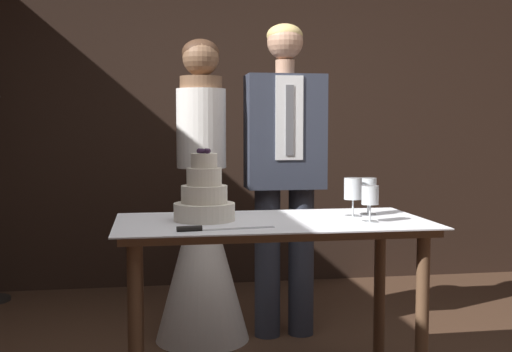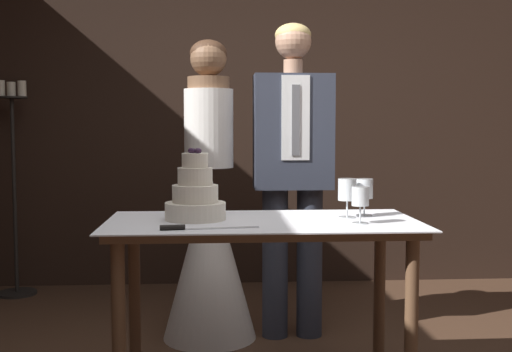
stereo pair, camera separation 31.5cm
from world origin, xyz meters
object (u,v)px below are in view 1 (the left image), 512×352
at_px(cake_knife, 207,229).
at_px(wine_glass_middle, 353,191).
at_px(wine_glass_near, 370,197).
at_px(bride, 202,231).
at_px(cake_table, 272,245).
at_px(groom, 285,162).
at_px(tiered_cake, 204,197).
at_px(wine_glass_far, 368,189).

height_order(cake_knife, wine_glass_middle, wine_glass_middle).
relative_size(wine_glass_near, bride, 0.09).
xyz_separation_m(cake_table, groom, (0.24, 0.89, 0.32)).
relative_size(cake_table, wine_glass_middle, 7.70).
bearing_deg(cake_knife, groom, 56.22).
distance_m(cake_table, cake_knife, 0.40).
relative_size(tiered_cake, wine_glass_far, 1.85).
distance_m(cake_knife, bride, 1.14).
height_order(wine_glass_near, groom, groom).
bearing_deg(wine_glass_middle, bride, 127.26).
height_order(wine_glass_middle, bride, bride).
distance_m(bride, groom, 0.62).
bearing_deg(tiered_cake, bride, 86.35).
bearing_deg(bride, tiered_cake, -93.65).
relative_size(tiered_cake, bride, 0.18).
relative_size(wine_glass_middle, wine_glass_far, 1.03).
bearing_deg(wine_glass_middle, tiered_cake, -178.43).
distance_m(cake_table, wine_glass_middle, 0.45).
xyz_separation_m(cake_knife, bride, (0.07, 1.12, -0.19)).
height_order(cake_table, wine_glass_far, wine_glass_far).
height_order(cake_table, cake_knife, cake_knife).
relative_size(tiered_cake, wine_glass_near, 2.01).
height_order(tiered_cake, cake_knife, tiered_cake).
bearing_deg(bride, wine_glass_middle, -52.74).
bearing_deg(wine_glass_far, bride, 133.11).
distance_m(wine_glass_near, bride, 1.23).
relative_size(wine_glass_near, wine_glass_middle, 0.89).
relative_size(bride, groom, 0.95).
xyz_separation_m(cake_knife, wine_glass_far, (0.79, 0.35, 0.11)).
height_order(wine_glass_middle, wine_glass_far, wine_glass_middle).
xyz_separation_m(cake_table, tiered_cake, (-0.30, 0.04, 0.21)).
bearing_deg(wine_glass_middle, groom, 100.07).
xyz_separation_m(wine_glass_near, wine_glass_far, (0.07, 0.24, 0.01)).
height_order(wine_glass_middle, groom, groom).
distance_m(cake_knife, wine_glass_middle, 0.76).
xyz_separation_m(wine_glass_far, groom, (-0.24, 0.77, 0.09)).
bearing_deg(groom, wine_glass_far, -72.76).
xyz_separation_m(tiered_cake, wine_glass_middle, (0.68, 0.02, 0.01)).
xyz_separation_m(wine_glass_middle, groom, (-0.15, 0.83, 0.09)).
height_order(tiered_cake, wine_glass_far, tiered_cake).
xyz_separation_m(tiered_cake, bride, (0.05, 0.85, -0.29)).
distance_m(cake_table, bride, 0.93).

